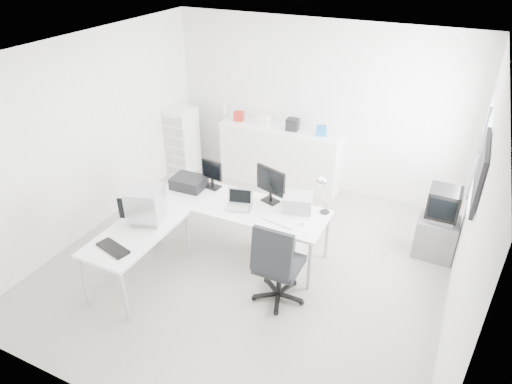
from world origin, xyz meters
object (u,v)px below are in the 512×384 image
at_px(drawer_pedestal, 288,243).
at_px(lcd_monitor_large, 271,185).
at_px(tv_cabinet, 436,237).
at_px(filing_cabinet, 183,141).
at_px(inkjet_printer, 189,182).
at_px(crt_tv, 443,205).
at_px(laser_printer, 298,202).
at_px(sideboard, 280,156).
at_px(laptop, 239,201).
at_px(office_chair, 280,261).
at_px(lcd_monitor_small, 212,175).
at_px(crt_monitor, 146,205).
at_px(side_desk, 139,256).
at_px(main_desk, 239,227).

distance_m(drawer_pedestal, lcd_monitor_large, 0.80).
bearing_deg(tv_cabinet, filing_cabinet, 171.98).
height_order(inkjet_printer, crt_tv, crt_tv).
xyz_separation_m(tv_cabinet, crt_tv, (0.00, 0.00, 0.51)).
bearing_deg(lcd_monitor_large, laser_printer, 13.88).
bearing_deg(drawer_pedestal, inkjet_printer, 178.15).
bearing_deg(tv_cabinet, sideboard, 160.19).
height_order(drawer_pedestal, laptop, laptop).
bearing_deg(sideboard, inkjet_printer, -106.95).
relative_size(lcd_monitor_large, crt_tv, 0.99).
bearing_deg(office_chair, lcd_monitor_large, 120.27).
distance_m(inkjet_printer, crt_tv, 3.46).
relative_size(inkjet_printer, lcd_monitor_small, 1.11).
height_order(lcd_monitor_large, laptop, lcd_monitor_large).
relative_size(lcd_monitor_large, tv_cabinet, 0.85).
xyz_separation_m(crt_monitor, filing_cabinet, (-1.18, 2.55, -0.38)).
bearing_deg(lcd_monitor_small, side_desk, -95.22).
height_order(laser_printer, sideboard, sideboard).
xyz_separation_m(main_desk, lcd_monitor_large, (0.35, 0.25, 0.62)).
bearing_deg(lcd_monitor_large, laptop, -112.44).
xyz_separation_m(lcd_monitor_small, laptop, (0.60, -0.35, -0.08)).
bearing_deg(filing_cabinet, inkjet_printer, -53.56).
relative_size(main_desk, lcd_monitor_large, 4.87).
height_order(main_desk, side_desk, same).
height_order(inkjet_printer, sideboard, sideboard).
xyz_separation_m(side_desk, crt_monitor, (0.00, 0.25, 0.62)).
height_order(sideboard, filing_cabinet, filing_cabinet).
distance_m(crt_monitor, sideboard, 2.99).
relative_size(laser_printer, sideboard, 0.18).
relative_size(side_desk, laptop, 3.68).
bearing_deg(drawer_pedestal, main_desk, -175.91).
relative_size(lcd_monitor_large, crt_monitor, 1.02).
relative_size(laptop, laser_printer, 1.02).
xyz_separation_m(lcd_monitor_large, laptop, (-0.30, -0.35, -0.12)).
xyz_separation_m(inkjet_printer, laser_printer, (1.60, 0.12, 0.03)).
height_order(main_desk, inkjet_printer, inkjet_printer).
height_order(inkjet_printer, lcd_monitor_small, lcd_monitor_small).
height_order(laser_printer, tv_cabinet, laser_printer).
distance_m(main_desk, side_desk, 1.39).
bearing_deg(sideboard, lcd_monitor_small, -99.27).
bearing_deg(laser_printer, drawer_pedestal, -121.95).
relative_size(drawer_pedestal, laser_printer, 1.62).
bearing_deg(office_chair, laptop, 146.25).
bearing_deg(lcd_monitor_small, crt_monitor, -97.94).
distance_m(laptop, tv_cabinet, 2.75).
height_order(lcd_monitor_large, tv_cabinet, lcd_monitor_large).
distance_m(lcd_monitor_small, office_chair, 1.73).
relative_size(laser_printer, office_chair, 0.33).
xyz_separation_m(office_chair, sideboard, (-1.13, 2.70, -0.04)).
distance_m(lcd_monitor_large, laser_printer, 0.42).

